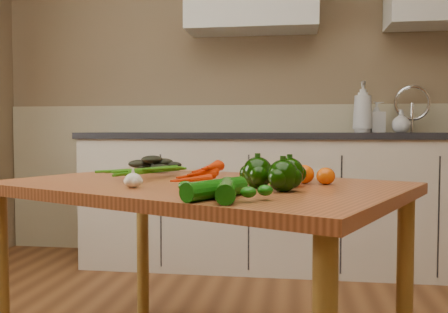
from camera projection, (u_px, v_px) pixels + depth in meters
name	position (u px, v px, depth m)	size (l,w,h in m)	color
room	(218.00, 6.00, 1.33)	(4.04, 5.04, 2.64)	brown
counter_run	(296.00, 199.00, 3.34)	(2.84, 0.64, 1.14)	beige
table	(200.00, 205.00, 1.78)	(1.60, 1.36, 0.73)	#AD5B32
soap_bottle_a	(363.00, 107.00, 3.33)	(0.13, 0.13, 0.34)	silver
soap_bottle_b	(377.00, 117.00, 3.37)	(0.09, 0.10, 0.21)	silver
soap_bottle_c	(401.00, 121.00, 3.31)	(0.12, 0.12, 0.15)	silver
carrot_bunch	(186.00, 171.00, 1.84)	(0.25, 0.19, 0.07)	red
leafy_greens	(156.00, 161.00, 2.23)	(0.19, 0.17, 0.10)	black
garlic_bulb	(133.00, 180.00, 1.61)	(0.06, 0.06, 0.05)	silver
pepper_a	(258.00, 173.00, 1.60)	(0.10, 0.10, 0.10)	black
pepper_b	(290.00, 173.00, 1.63)	(0.09, 0.09, 0.09)	black
pepper_c	(283.00, 176.00, 1.50)	(0.10, 0.10, 0.10)	black
tomato_a	(288.00, 173.00, 1.80)	(0.07, 0.07, 0.06)	#820205
tomato_b	(304.00, 174.00, 1.73)	(0.07, 0.07, 0.07)	#DF5105
tomato_c	(326.00, 176.00, 1.70)	(0.06, 0.06, 0.06)	#DF5105
zucchini_a	(226.00, 190.00, 1.32)	(0.05, 0.05, 0.21)	#0C4E08
zucchini_b	(215.00, 189.00, 1.35)	(0.05, 0.05, 0.23)	#0C4E08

